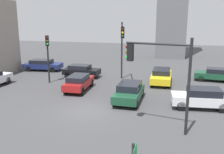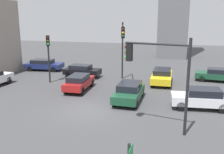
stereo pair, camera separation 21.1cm
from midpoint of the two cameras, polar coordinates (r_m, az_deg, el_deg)
name	(u,v)px [view 2 (the right image)]	position (r m, az deg, el deg)	size (l,w,h in m)	color
ground_plane	(88,110)	(18.32, -4.92, -7.37)	(91.41, 91.41, 0.00)	#424244
traffic_light_0	(123,41)	(25.19, 2.63, 8.08)	(1.04, 3.65, 5.87)	black
traffic_light_1	(48,50)	(25.85, -13.72, 5.87)	(0.44, 0.49, 4.66)	black
traffic_light_2	(158,66)	(14.45, 10.57, 2.36)	(3.69, 0.90, 5.39)	black
car_0	(218,75)	(28.16, 22.63, 0.50)	(4.39, 2.14, 1.32)	#19472D
car_1	(162,76)	(25.76, 11.22, 0.25)	(1.93, 4.59, 1.39)	yellow
car_2	(44,65)	(32.43, -14.67, 2.69)	(4.60, 2.42, 1.33)	navy
car_4	(201,98)	(19.46, 19.51, -4.42)	(4.23, 2.13, 1.48)	silver
car_5	(79,82)	(23.06, -7.07, -1.11)	(1.83, 4.21, 1.40)	maroon
car_6	(82,71)	(28.08, -6.49, 1.44)	(3.94, 1.81, 1.33)	black
car_7	(129,92)	(20.03, 4.10, -3.29)	(1.86, 4.28, 1.41)	#19472D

